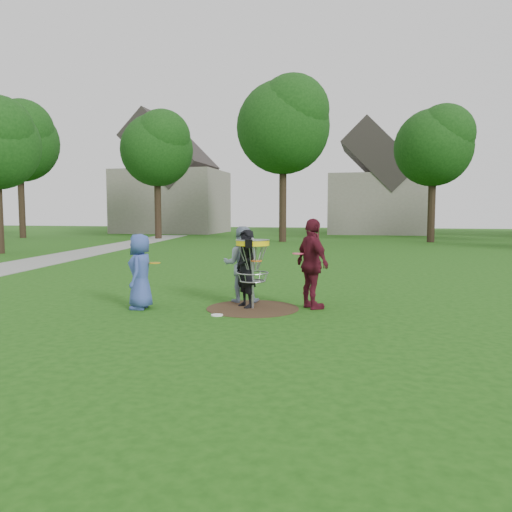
% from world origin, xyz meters
% --- Properties ---
extents(ground, '(100.00, 100.00, 0.00)m').
position_xyz_m(ground, '(0.00, 0.00, 0.00)').
color(ground, '#19470F').
rests_on(ground, ground).
extents(dirt_patch, '(1.80, 1.80, 0.01)m').
position_xyz_m(dirt_patch, '(0.00, 0.00, 0.00)').
color(dirt_patch, '#47331E').
rests_on(dirt_patch, ground).
extents(concrete_path, '(7.75, 39.92, 0.02)m').
position_xyz_m(concrete_path, '(-10.00, 8.00, 0.01)').
color(concrete_path, '#9E9E99').
rests_on(concrete_path, ground).
extents(player_blue, '(0.59, 0.78, 1.45)m').
position_xyz_m(player_blue, '(-2.12, -0.48, 0.73)').
color(player_blue, '#384E9C').
rests_on(player_blue, ground).
extents(player_black, '(0.65, 0.66, 1.53)m').
position_xyz_m(player_black, '(-0.16, 0.09, 0.77)').
color(player_black, black).
rests_on(player_black, ground).
extents(player_grey, '(0.85, 0.71, 1.58)m').
position_xyz_m(player_grey, '(-0.39, 0.66, 0.79)').
color(player_grey, '#7E8DA2').
rests_on(player_grey, ground).
extents(player_maroon, '(0.96, 1.08, 1.75)m').
position_xyz_m(player_maroon, '(1.13, 0.25, 0.87)').
color(player_maroon, '#571422').
rests_on(player_maroon, ground).
extents(disc_on_grass, '(0.22, 0.22, 0.02)m').
position_xyz_m(disc_on_grass, '(-0.48, -0.79, 0.01)').
color(disc_on_grass, white).
rests_on(disc_on_grass, ground).
extents(disc_golf_basket, '(0.66, 0.67, 1.38)m').
position_xyz_m(disc_golf_basket, '(0.00, -0.00, 1.02)').
color(disc_golf_basket, '#9EA0A5').
rests_on(disc_golf_basket, ground).
extents(held_discs, '(2.92, 1.05, 0.20)m').
position_xyz_m(held_discs, '(-0.29, 0.03, 0.97)').
color(held_discs, gold).
rests_on(held_discs, ground).
extents(tree_row, '(51.20, 17.42, 9.90)m').
position_xyz_m(tree_row, '(0.44, 20.67, 6.21)').
color(tree_row, '#38281C').
rests_on(tree_row, ground).
extents(house_row, '(44.50, 10.65, 11.62)m').
position_xyz_m(house_row, '(4.78, 33.07, 4.14)').
color(house_row, gray).
rests_on(house_row, ground).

